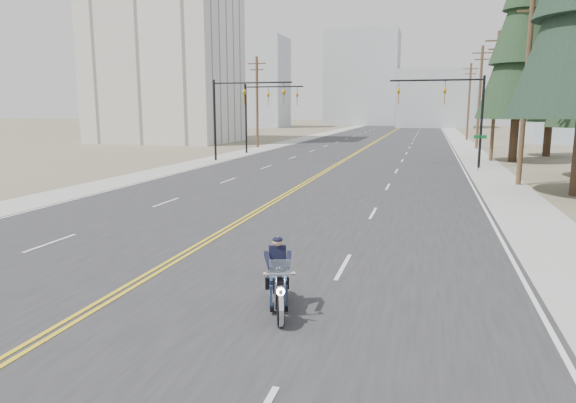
% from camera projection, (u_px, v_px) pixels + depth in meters
% --- Properties ---
extents(ground_plane, '(400.00, 400.00, 0.00)m').
position_uv_depth(ground_plane, '(109.00, 300.00, 12.28)').
color(ground_plane, '#776D56').
rests_on(ground_plane, ground).
extents(road, '(20.00, 200.00, 0.01)m').
position_uv_depth(road, '(381.00, 139.00, 78.71)').
color(road, '#303033').
rests_on(road, ground).
extents(sidewalk_left, '(3.00, 200.00, 0.01)m').
position_uv_depth(sidewalk_left, '(308.00, 138.00, 81.70)').
color(sidewalk_left, '#A5A5A0').
rests_on(sidewalk_left, ground).
extents(sidewalk_right, '(3.00, 200.00, 0.01)m').
position_uv_depth(sidewalk_right, '(459.00, 140.00, 75.71)').
color(sidewalk_right, '#A5A5A0').
rests_on(sidewalk_right, ground).
extents(traffic_mast_left, '(7.10, 0.26, 7.00)m').
position_uv_depth(traffic_mast_left, '(236.00, 104.00, 44.11)').
color(traffic_mast_left, black).
rests_on(traffic_mast_left, ground).
extents(traffic_mast_right, '(7.10, 0.26, 7.00)m').
position_uv_depth(traffic_mast_right, '(455.00, 103.00, 39.43)').
color(traffic_mast_right, black).
rests_on(traffic_mast_right, ground).
extents(traffic_mast_far, '(6.10, 0.26, 7.00)m').
position_uv_depth(traffic_mast_far, '(262.00, 105.00, 51.80)').
color(traffic_mast_far, black).
rests_on(traffic_mast_far, ground).
extents(street_sign, '(0.90, 0.06, 2.62)m').
position_uv_depth(street_sign, '(480.00, 146.00, 37.61)').
color(street_sign, black).
rests_on(street_sign, ground).
extents(utility_pole_b, '(2.20, 0.30, 11.50)m').
position_uv_depth(utility_pole_b, '(526.00, 83.00, 29.78)').
color(utility_pole_b, brown).
rests_on(utility_pole_b, ground).
extents(utility_pole_c, '(2.20, 0.30, 11.00)m').
position_uv_depth(utility_pole_c, '(495.00, 95.00, 44.06)').
color(utility_pole_c, brown).
rests_on(utility_pole_c, ground).
extents(utility_pole_d, '(2.20, 0.30, 11.50)m').
position_uv_depth(utility_pole_d, '(480.00, 96.00, 58.25)').
color(utility_pole_d, brown).
rests_on(utility_pole_d, ground).
extents(utility_pole_e, '(2.20, 0.30, 11.00)m').
position_uv_depth(utility_pole_e, '(469.00, 100.00, 74.43)').
color(utility_pole_e, brown).
rests_on(utility_pole_e, ground).
extents(utility_pole_left, '(2.20, 0.30, 10.50)m').
position_uv_depth(utility_pole_left, '(257.00, 101.00, 60.11)').
color(utility_pole_left, brown).
rests_on(utility_pole_left, ground).
extents(apartment_block, '(18.00, 14.00, 30.00)m').
position_uv_depth(apartment_block, '(164.00, 30.00, 69.11)').
color(apartment_block, silver).
rests_on(apartment_block, ground).
extents(haze_bldg_a, '(14.00, 12.00, 22.00)m').
position_uv_depth(haze_bldg_a, '(258.00, 83.00, 128.58)').
color(haze_bldg_a, '#B7BCC6').
rests_on(haze_bldg_a, ground).
extents(haze_bldg_b, '(18.00, 14.00, 14.00)m').
position_uv_depth(haze_bldg_b, '(435.00, 99.00, 127.57)').
color(haze_bldg_b, '#ADB2B7').
rests_on(haze_bldg_b, ground).
extents(haze_bldg_d, '(20.00, 15.00, 26.00)m').
position_uv_depth(haze_bldg_d, '(362.00, 79.00, 145.95)').
color(haze_bldg_d, '#ADB2B7').
rests_on(haze_bldg_d, ground).
extents(haze_bldg_e, '(14.00, 14.00, 12.00)m').
position_uv_depth(haze_bldg_e, '(495.00, 104.00, 147.04)').
color(haze_bldg_e, '#B7BCC6').
rests_on(haze_bldg_e, ground).
extents(haze_bldg_f, '(12.00, 12.00, 16.00)m').
position_uv_depth(haze_bldg_f, '(225.00, 97.00, 147.26)').
color(haze_bldg_f, '#ADB2B7').
rests_on(haze_bldg_f, ground).
extents(motorcyclist, '(1.58, 2.32, 1.67)m').
position_uv_depth(motorcyclist, '(278.00, 276.00, 11.39)').
color(motorcyclist, black).
rests_on(motorcyclist, ground).
extents(conifer_tall, '(6.65, 6.65, 18.47)m').
position_uv_depth(conifer_tall, '(522.00, 35.00, 42.65)').
color(conifer_tall, '#382619').
rests_on(conifer_tall, ground).
extents(conifer_far, '(6.21, 6.21, 16.65)m').
position_uv_depth(conifer_far, '(555.00, 54.00, 47.90)').
color(conifer_far, '#382619').
rests_on(conifer_far, ground).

